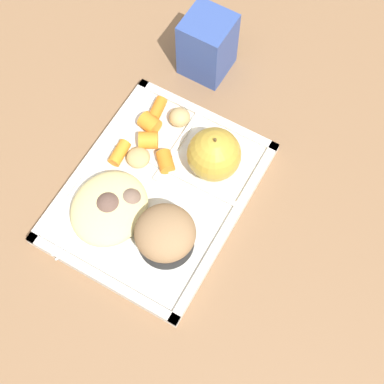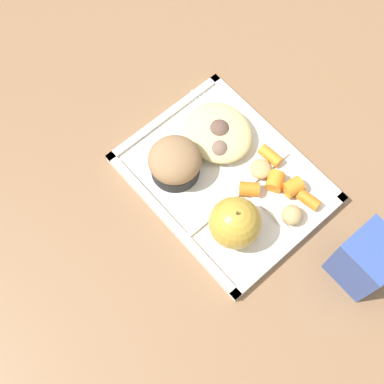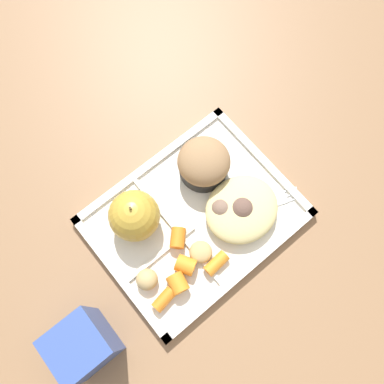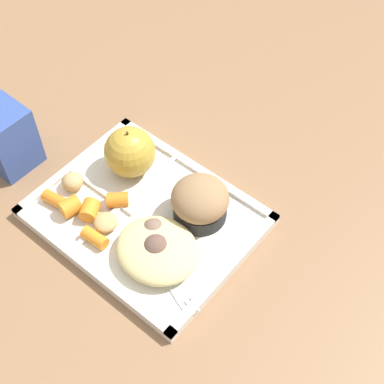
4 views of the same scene
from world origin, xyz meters
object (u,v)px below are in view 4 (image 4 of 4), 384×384
object	(u,v)px
milk_carton	(6,138)
bran_muffin	(200,202)
lunch_tray	(145,216)
green_apple	(130,152)
plastic_fork	(170,277)

from	to	relation	value
milk_carton	bran_muffin	bearing A→B (deg)	19.52
lunch_tray	milk_carton	world-z (taller)	milk_carton
green_apple	plastic_fork	xyz separation A→B (m)	(0.17, -0.10, -0.04)
plastic_fork	milk_carton	bearing A→B (deg)	179.26
milk_carton	plastic_fork	bearing A→B (deg)	0.15
green_apple	plastic_fork	distance (m)	0.20
lunch_tray	bran_muffin	xyz separation A→B (m)	(0.06, 0.05, 0.04)
plastic_fork	milk_carton	size ratio (longest dim) A/B	1.42
lunch_tray	green_apple	world-z (taller)	green_apple
plastic_fork	lunch_tray	bearing A→B (deg)	150.73
bran_muffin	milk_carton	bearing A→B (deg)	-161.37
bran_muffin	plastic_fork	bearing A→B (deg)	-71.88
lunch_tray	bran_muffin	bearing A→B (deg)	39.59
lunch_tray	plastic_fork	world-z (taller)	lunch_tray
lunch_tray	milk_carton	bearing A→B (deg)	-168.18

